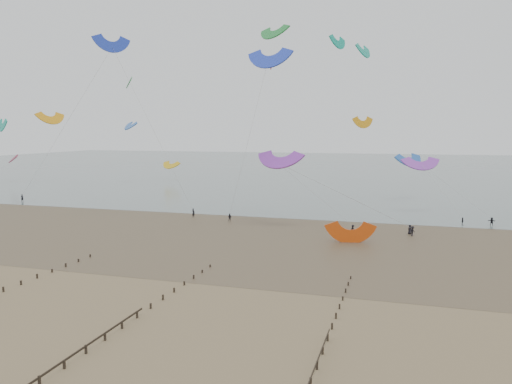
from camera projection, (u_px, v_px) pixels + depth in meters
The scene contains 7 objects.
ground at pixel (135, 293), 54.25m from camera, with size 500.00×500.00×0.00m, color brown.
sea_and_shore at pixel (215, 231), 88.13m from camera, with size 500.00×665.00×0.03m.
groynes at pixel (45, 376), 34.94m from camera, with size 72.16×50.16×1.00m.
kitesurfer_lead at pixel (193, 213), 101.83m from camera, with size 0.67×0.44×1.83m, color black.
kitesurfers at pixel (378, 223), 91.59m from camera, with size 124.39×17.29×1.77m.
grounded_kite at pixel (350, 243), 78.82m from camera, with size 6.70×3.51×5.10m, color #D7470D, non-canonical shape.
kites_airborne at pixel (245, 114), 140.38m from camera, with size 258.32×112.92×44.07m.
Camera 1 is at (27.71, -46.52, 17.55)m, focal length 35.00 mm.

